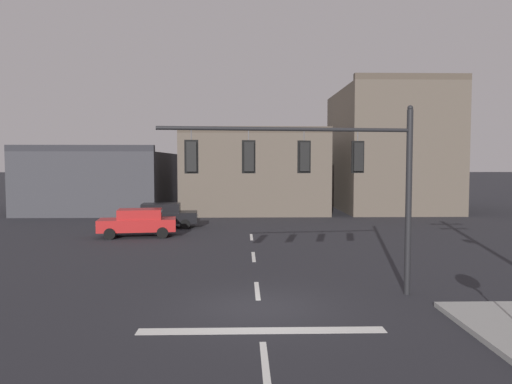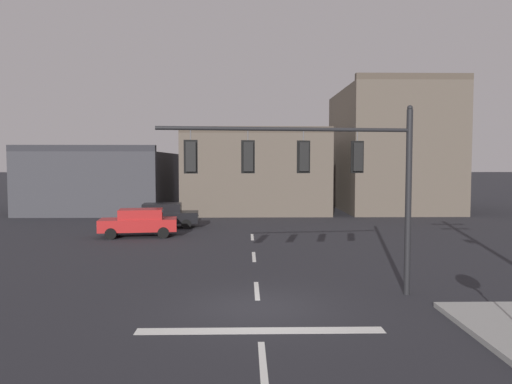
# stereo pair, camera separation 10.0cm
# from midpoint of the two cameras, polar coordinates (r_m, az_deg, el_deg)

# --- Properties ---
(ground_plane) EXTENTS (400.00, 400.00, 0.00)m
(ground_plane) POSITION_cam_midpoint_polar(r_m,az_deg,el_deg) (15.18, 0.16, -13.15)
(ground_plane) COLOR #232328
(stop_bar_paint) EXTENTS (6.40, 0.50, 0.01)m
(stop_bar_paint) POSITION_cam_midpoint_polar(r_m,az_deg,el_deg) (13.27, 0.42, -15.60)
(stop_bar_paint) COLOR silver
(stop_bar_paint) RESTS_ON ground
(lane_centreline) EXTENTS (0.16, 26.40, 0.01)m
(lane_centreline) POSITION_cam_midpoint_polar(r_m,az_deg,el_deg) (17.10, -0.03, -11.22)
(lane_centreline) COLOR silver
(lane_centreline) RESTS_ON ground
(signal_mast_near_side) EXTENTS (8.09, 1.13, 6.16)m
(signal_mast_near_side) POSITION_cam_midpoint_polar(r_m,az_deg,el_deg) (15.82, 7.35, 2.84)
(signal_mast_near_side) COLOR black
(signal_mast_near_side) RESTS_ON ground
(car_lot_nearside) EXTENTS (4.56, 2.18, 1.61)m
(car_lot_nearside) POSITION_cam_midpoint_polar(r_m,az_deg,el_deg) (33.42, -10.72, -2.58)
(car_lot_nearside) COLOR black
(car_lot_nearside) RESTS_ON ground
(car_lot_middle) EXTENTS (4.61, 2.36, 1.61)m
(car_lot_middle) POSITION_cam_midpoint_polar(r_m,az_deg,el_deg) (29.73, -13.46, -3.36)
(car_lot_middle) COLOR #A81E1E
(car_lot_middle) RESTS_ON ground
(building_row) EXTENTS (36.17, 13.70, 11.24)m
(building_row) POSITION_cam_midpoint_polar(r_m,az_deg,el_deg) (44.92, 1.55, 3.02)
(building_row) COLOR #38383D
(building_row) RESTS_ON ground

